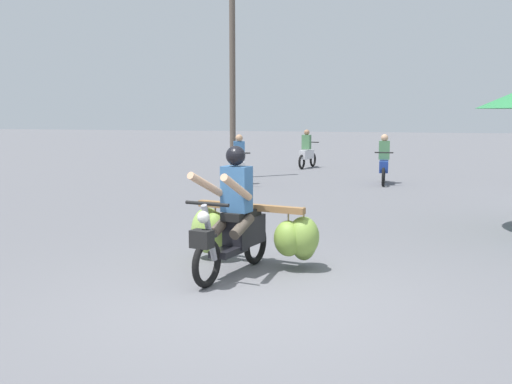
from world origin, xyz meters
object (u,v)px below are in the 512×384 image
Objects in this scene: motorbike_distant_ahead_right at (384,164)px; utility_pole at (233,84)px; motorbike_distant_far_ahead at (307,153)px; motorbike_distant_ahead_left at (239,164)px; motorbike_main_loaded at (248,229)px.

utility_pole is (-4.57, 0.26, 2.30)m from motorbike_distant_ahead_right.
utility_pole is at bearing -110.47° from motorbike_distant_far_ahead.
motorbike_distant_ahead_right and motorbike_distant_far_ahead have the same top height.
motorbike_distant_ahead_left is 4.07m from motorbike_distant_ahead_right.
motorbike_distant_far_ahead is 4.84m from utility_pole.
utility_pole is (-0.73, 1.61, 2.30)m from motorbike_distant_ahead_left.
motorbike_distant_ahead_left is 5.65m from motorbike_distant_far_ahead.
motorbike_distant_ahead_left and motorbike_distant_far_ahead have the same top height.
motorbike_main_loaded is at bearing -70.34° from utility_pole.
motorbike_main_loaded is at bearing -71.27° from motorbike_distant_ahead_left.
motorbike_distant_ahead_right is at bearing -3.28° from utility_pole.
motorbike_distant_ahead_left and motorbike_distant_ahead_right have the same top height.
utility_pole is at bearing 176.72° from motorbike_distant_ahead_right.
utility_pole reaches higher than motorbike_main_loaded.
motorbike_distant_ahead_right is 5.25m from motorbike_distant_far_ahead.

